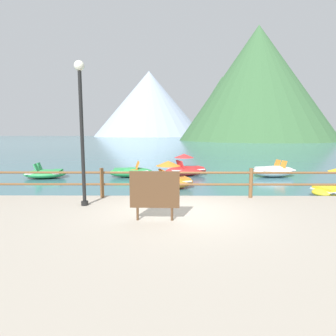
{
  "coord_description": "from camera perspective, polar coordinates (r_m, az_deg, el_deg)",
  "views": [
    {
      "loc": [
        -0.21,
        -7.24,
        2.52
      ],
      "look_at": [
        -0.29,
        5.0,
        0.9
      ],
      "focal_mm": 29.93,
      "sensor_mm": 36.0,
      "label": 1
    }
  ],
  "objects": [
    {
      "name": "ground_plane",
      "position": [
        47.31,
        0.61,
        4.48
      ],
      "size": [
        200.0,
        200.0,
        0.0
      ],
      "primitive_type": "plane",
      "color": "#3D6B75"
    },
    {
      "name": "pedal_boat_1",
      "position": [
        16.52,
        -23.7,
        -1.02
      ],
      "size": [
        2.36,
        1.68,
        0.81
      ],
      "color": "green",
      "rests_on": "ground"
    },
    {
      "name": "promenade_dock",
      "position": [
        5.56,
        2.61,
        -17.15
      ],
      "size": [
        28.0,
        8.0,
        0.4
      ],
      "primitive_type": "cube",
      "color": "#A39989",
      "rests_on": "ground"
    },
    {
      "name": "pedal_boat_5",
      "position": [
        15.93,
        3.68,
        -0.12
      ],
      "size": [
        2.72,
        1.91,
        1.25
      ],
      "color": "red",
      "rests_on": "ground"
    },
    {
      "name": "cliff_headland",
      "position": [
        83.26,
        16.55,
        15.36
      ],
      "size": [
        41.87,
        41.87,
        30.46
      ],
      "color": "#386038",
      "rests_on": "ground"
    },
    {
      "name": "pedal_boat_2",
      "position": [
        16.7,
        20.78,
        -0.56
      ],
      "size": [
        2.71,
        1.93,
        0.91
      ],
      "color": "white",
      "rests_on": "ground"
    },
    {
      "name": "lamp_post",
      "position": [
        8.2,
        -17.22,
        9.31
      ],
      "size": [
        0.28,
        0.28,
        4.01
      ],
      "color": "black",
      "rests_on": "promenade_dock"
    },
    {
      "name": "dock_railing",
      "position": [
        8.93,
        1.7,
        -2.39
      ],
      "size": [
        23.92,
        0.12,
        0.95
      ],
      "color": "brown",
      "rests_on": "promenade_dock"
    },
    {
      "name": "sign_board",
      "position": [
        6.63,
        -2.75,
        -4.58
      ],
      "size": [
        1.18,
        0.09,
        1.19
      ],
      "color": "silver",
      "rests_on": "promenade_dock"
    },
    {
      "name": "pedal_boat_3",
      "position": [
        15.64,
        -7.61,
        -0.78
      ],
      "size": [
        2.56,
        1.59,
        0.86
      ],
      "color": "green",
      "rests_on": "ground"
    },
    {
      "name": "pedal_boat_0",
      "position": [
        12.3,
        0.48,
        -2.35
      ],
      "size": [
        2.36,
        1.74,
        1.23
      ],
      "color": "orange",
      "rests_on": "ground"
    },
    {
      "name": "distant_peak",
      "position": [
        137.91,
        -3.84,
        12.86
      ],
      "size": [
        52.7,
        52.7,
        30.71
      ],
      "primitive_type": "cone",
      "color": "#93A3B7",
      "rests_on": "ground"
    }
  ]
}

